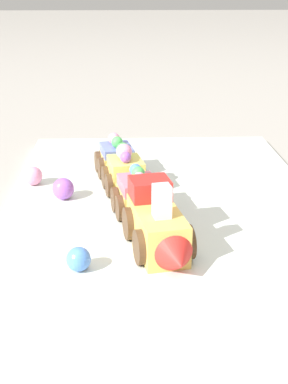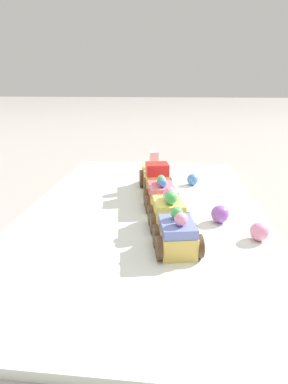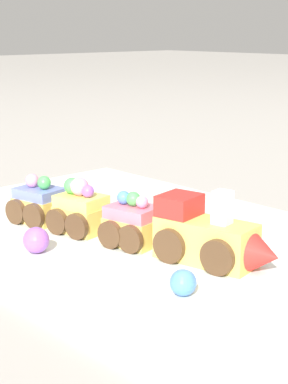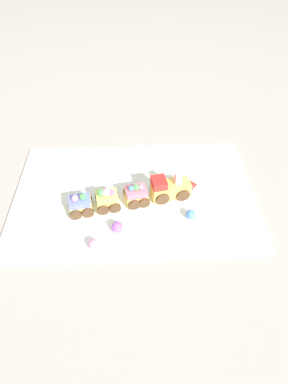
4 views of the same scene
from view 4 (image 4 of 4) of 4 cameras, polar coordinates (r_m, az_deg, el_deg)
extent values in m
plane|color=gray|center=(0.86, -1.91, -0.51)|extent=(10.00, 10.00, 0.00)
cube|color=silver|center=(0.86, -1.92, -0.24)|extent=(0.67, 0.42, 0.01)
cube|color=#E0BC56|center=(0.83, 5.06, 0.50)|extent=(0.11, 0.06, 0.05)
cube|color=red|center=(0.80, 2.88, 1.78)|extent=(0.05, 0.05, 0.02)
cone|color=red|center=(0.85, 9.31, 1.12)|extent=(0.04, 0.05, 0.04)
cube|color=white|center=(0.81, 6.46, 2.24)|extent=(0.02, 0.02, 0.02)
cube|color=white|center=(0.80, 6.56, 3.12)|extent=(0.02, 0.02, 0.02)
cylinder|color=#4C331E|center=(0.82, 7.50, -0.66)|extent=(0.04, 0.01, 0.04)
cylinder|color=#4C331E|center=(0.86, 6.41, 1.87)|extent=(0.04, 0.01, 0.04)
cylinder|color=#4C331E|center=(0.81, 3.59, -1.35)|extent=(0.04, 0.01, 0.04)
cylinder|color=#4C331E|center=(0.84, 2.64, 1.25)|extent=(0.04, 0.01, 0.04)
cube|color=#E0BC56|center=(0.82, -1.46, -0.95)|extent=(0.07, 0.06, 0.03)
cube|color=#E57084|center=(0.80, -1.49, 0.13)|extent=(0.06, 0.05, 0.01)
sphere|color=#4C84E0|center=(0.79, -2.47, 0.70)|extent=(0.02, 0.02, 0.02)
sphere|color=#4CBC56|center=(0.79, -1.52, 0.90)|extent=(0.02, 0.02, 0.02)
sphere|color=pink|center=(0.79, -0.54, 0.93)|extent=(0.02, 0.02, 0.01)
cylinder|color=#4C331E|center=(0.80, 0.04, -2.11)|extent=(0.03, 0.01, 0.03)
cylinder|color=#4C331E|center=(0.84, -0.77, 0.55)|extent=(0.03, 0.01, 0.03)
cylinder|color=#4C331E|center=(0.80, -2.19, -2.49)|extent=(0.03, 0.01, 0.03)
cylinder|color=#4C331E|center=(0.83, -2.91, 0.19)|extent=(0.03, 0.01, 0.03)
cube|color=#E0BC56|center=(0.81, -6.93, -1.88)|extent=(0.07, 0.06, 0.03)
cube|color=#EFE066|center=(0.79, -7.08, -0.80)|extent=(0.06, 0.05, 0.01)
sphere|color=#4CBC56|center=(0.78, -8.16, -0.17)|extent=(0.02, 0.02, 0.02)
sphere|color=pink|center=(0.78, -7.18, -0.01)|extent=(0.03, 0.03, 0.02)
sphere|color=#9956C6|center=(0.78, -6.18, -0.06)|extent=(0.02, 0.02, 0.02)
cylinder|color=#4C331E|center=(0.79, -5.53, -3.07)|extent=(0.03, 0.01, 0.03)
cylinder|color=#4C331E|center=(0.83, -6.11, -0.35)|extent=(0.03, 0.01, 0.03)
cylinder|color=#4C331E|center=(0.79, -7.80, -3.45)|extent=(0.03, 0.01, 0.03)
cylinder|color=#4C331E|center=(0.83, -8.28, -0.71)|extent=(0.03, 0.01, 0.03)
cube|color=#E0BC56|center=(0.81, -11.91, -2.70)|extent=(0.07, 0.06, 0.03)
cube|color=#6B7AC6|center=(0.80, -12.15, -1.69)|extent=(0.06, 0.05, 0.01)
sphere|color=pink|center=(0.78, -13.03, -1.18)|extent=(0.02, 0.02, 0.02)
sphere|color=#4CBC56|center=(0.78, -11.58, -0.88)|extent=(0.02, 0.02, 0.02)
cylinder|color=#4C331E|center=(0.79, -10.62, -3.92)|extent=(0.03, 0.01, 0.03)
cylinder|color=#4C331E|center=(0.83, -10.98, -1.16)|extent=(0.03, 0.01, 0.03)
cylinder|color=#4C331E|center=(0.80, -12.88, -4.29)|extent=(0.03, 0.01, 0.03)
cylinder|color=#4C331E|center=(0.83, -13.14, -1.52)|extent=(0.03, 0.01, 0.03)
sphere|color=#4C84E0|center=(0.79, 8.89, -4.21)|extent=(0.03, 0.03, 0.03)
sphere|color=pink|center=(0.74, -9.50, -9.82)|extent=(0.03, 0.03, 0.03)
sphere|color=#9956C6|center=(0.76, -5.10, -6.65)|extent=(0.03, 0.03, 0.03)
camera|label=1|loc=(0.88, 43.19, 10.96)|focal=50.00mm
camera|label=2|loc=(0.84, -39.25, 6.37)|focal=28.00mm
camera|label=3|loc=(0.65, 55.88, -16.53)|focal=60.00mm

